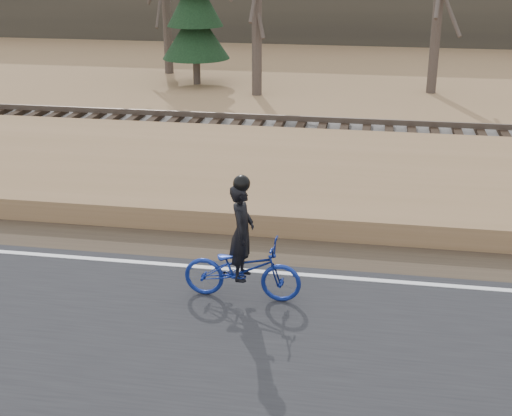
# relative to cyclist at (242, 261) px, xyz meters

# --- Properties ---
(ground) EXTENTS (120.00, 120.00, 0.00)m
(ground) POSITION_rel_cyclist_xyz_m (-1.34, 0.75, -0.69)
(ground) COLOR olive
(ground) RESTS_ON ground
(road) EXTENTS (120.00, 6.00, 0.06)m
(road) POSITION_rel_cyclist_xyz_m (-1.34, -1.75, -0.66)
(road) COLOR black
(road) RESTS_ON ground
(edge_line) EXTENTS (120.00, 0.12, 0.01)m
(edge_line) POSITION_rel_cyclist_xyz_m (-1.34, 0.95, -0.63)
(edge_line) COLOR silver
(edge_line) RESTS_ON road
(shoulder) EXTENTS (120.00, 1.60, 0.04)m
(shoulder) POSITION_rel_cyclist_xyz_m (-1.34, 1.95, -0.67)
(shoulder) COLOR #473A2B
(shoulder) RESTS_ON ground
(embankment) EXTENTS (120.00, 5.00, 0.44)m
(embankment) POSITION_rel_cyclist_xyz_m (-1.34, 4.95, -0.47)
(embankment) COLOR olive
(embankment) RESTS_ON ground
(ballast) EXTENTS (120.00, 3.00, 0.45)m
(ballast) POSITION_rel_cyclist_xyz_m (-1.34, 8.75, -0.47)
(ballast) COLOR slate
(ballast) RESTS_ON ground
(railroad) EXTENTS (120.00, 2.40, 0.29)m
(railroad) POSITION_rel_cyclist_xyz_m (-1.34, 8.75, -0.17)
(railroad) COLOR black
(railroad) RESTS_ON ballast
(cyclist) EXTENTS (1.86, 0.67, 2.03)m
(cyclist) POSITION_rel_cyclist_xyz_m (0.00, 0.00, 0.00)
(cyclist) COLOR navy
(cyclist) RESTS_ON road
(bare_tree_near_left) EXTENTS (0.36, 0.36, 6.31)m
(bare_tree_near_left) POSITION_rel_cyclist_xyz_m (-2.46, 15.56, 2.46)
(bare_tree_near_left) COLOR #4B3F37
(bare_tree_near_left) RESTS_ON ground
(conifer) EXTENTS (2.60, 2.60, 6.60)m
(conifer) POSITION_rel_cyclist_xyz_m (-5.12, 17.20, 2.43)
(conifer) COLOR #4B3F37
(conifer) RESTS_ON ground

